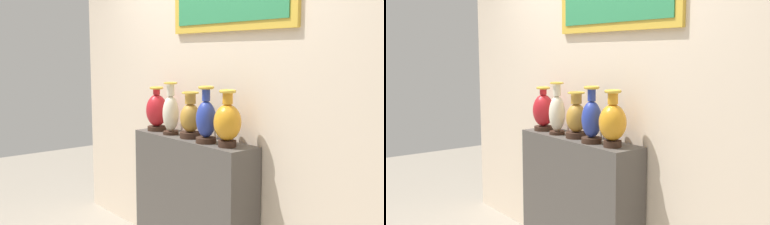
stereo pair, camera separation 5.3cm
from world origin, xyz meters
The scene contains 7 objects.
display_shelf centered at (0.00, 0.00, 0.52)m, with size 1.14×0.28×1.04m, color #4C4742.
back_wall centered at (0.01, 0.20, 1.57)m, with size 3.88×0.14×3.11m.
vase_crimson centered at (-0.43, -0.02, 1.20)m, with size 0.17×0.17×0.36m.
vase_ivory centered at (-0.21, -0.04, 1.21)m, with size 0.13×0.13×0.41m.
vase_ochre centered at (0.00, -0.02, 1.19)m, with size 0.16×0.16×0.34m.
vase_cobalt centered at (0.22, -0.05, 1.21)m, with size 0.14×0.14×0.40m.
vase_amber centered at (0.41, -0.03, 1.21)m, with size 0.19×0.19×0.39m.
Camera 2 is at (2.65, -2.06, 1.66)m, focal length 42.74 mm.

